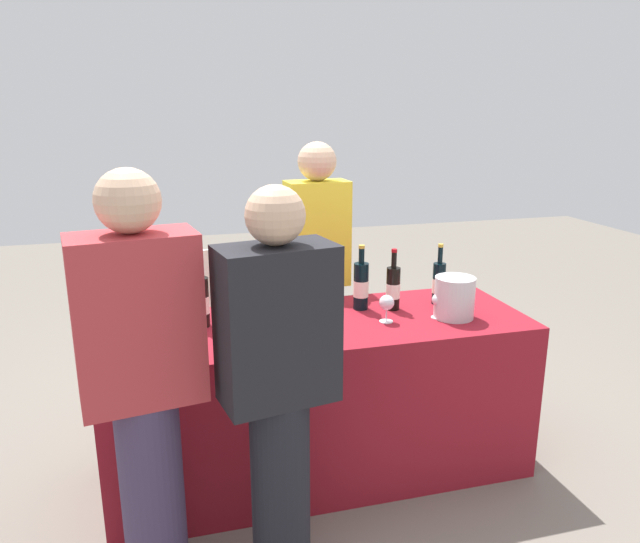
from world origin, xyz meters
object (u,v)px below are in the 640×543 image
object	(u,v)px
guest_0	(143,381)
wine_bottle_6	(393,288)
ice_bucket	(454,297)
wine_bottle_0	(147,306)
wine_bottle_7	(439,283)
wine_bottle_1	(171,306)
wine_bottle_3	(239,293)
wine_glass_0	(263,314)
wine_bottle_2	(201,301)
server_pouring	(317,269)
wine_glass_2	(387,303)
guest_1	(279,383)
menu_board	(174,323)
wine_bottle_5	(361,286)
wine_glass_3	(438,301)
wine_glass_1	(304,312)
wine_bottle_4	(292,295)

from	to	relation	value
guest_0	wine_bottle_6	bearing A→B (deg)	20.09
ice_bucket	guest_0	distance (m)	1.53
wine_bottle_0	wine_bottle_7	size ratio (longest dim) A/B	0.99
wine_bottle_1	wine_bottle_3	size ratio (longest dim) A/B	0.93
wine_bottle_0	wine_glass_0	distance (m)	0.54
wine_bottle_2	server_pouring	distance (m)	0.87
wine_bottle_1	wine_bottle_3	xyz separation A→B (m)	(0.33, 0.08, 0.01)
wine_bottle_7	ice_bucket	world-z (taller)	wine_bottle_7
wine_glass_2	guest_1	xyz separation A→B (m)	(-0.64, -0.58, -0.06)
menu_board	wine_bottle_2	bearing A→B (deg)	-92.57
wine_bottle_5	guest_0	xyz separation A→B (m)	(-1.05, -0.73, -0.06)
wine_bottle_6	ice_bucket	size ratio (longest dim) A/B	1.55
wine_bottle_0	wine_bottle_3	xyz separation A→B (m)	(0.43, 0.07, 0.01)
wine_bottle_6	wine_glass_3	distance (m)	0.24
server_pouring	guest_0	world-z (taller)	server_pouring
wine_glass_0	wine_bottle_1	bearing A→B (deg)	155.77
wine_glass_1	wine_glass_0	bearing A→B (deg)	156.10
wine_bottle_6	ice_bucket	world-z (taller)	wine_bottle_6
wine_bottle_2	server_pouring	bearing A→B (deg)	36.63
guest_0	wine_bottle_3	bearing A→B (deg)	51.11
wine_bottle_5	menu_board	distance (m)	1.40
wine_glass_1	wine_bottle_4	bearing A→B (deg)	88.79
wine_bottle_4	wine_bottle_7	world-z (taller)	wine_bottle_7
wine_bottle_1	wine_glass_3	size ratio (longest dim) A/B	2.43
wine_glass_2	wine_bottle_5	bearing A→B (deg)	104.44
wine_bottle_4	server_pouring	xyz separation A→B (m)	(0.26, 0.49, -0.01)
wine_bottle_4	wine_bottle_5	bearing A→B (deg)	2.13
wine_bottle_1	wine_bottle_5	world-z (taller)	wine_bottle_5
wine_glass_2	menu_board	size ratio (longest dim) A/B	0.15
wine_bottle_2	server_pouring	xyz separation A→B (m)	(0.70, 0.52, -0.03)
menu_board	wine_bottle_7	bearing A→B (deg)	-45.72
wine_bottle_4	wine_glass_0	size ratio (longest dim) A/B	2.31
wine_glass_1	guest_0	xyz separation A→B (m)	(-0.68, -0.44, -0.04)
wine_bottle_0	wine_bottle_6	world-z (taller)	wine_bottle_0
wine_bottle_4	guest_1	xyz separation A→B (m)	(-0.22, -0.78, -0.08)
server_pouring	wine_bottle_3	bearing A→B (deg)	37.04
wine_bottle_1	server_pouring	xyz separation A→B (m)	(0.83, 0.51, -0.01)
wine_bottle_3	wine_bottle_6	size ratio (longest dim) A/B	1.04
wine_bottle_0	wine_bottle_6	bearing A→B (deg)	-1.52
wine_bottle_5	wine_bottle_7	bearing A→B (deg)	-3.56
wine_bottle_7	ice_bucket	xyz separation A→B (m)	(-0.02, -0.21, -0.01)
wine_bottle_2	wine_bottle_3	distance (m)	0.21
wine_bottle_5	wine_glass_1	bearing A→B (deg)	-142.16
wine_bottle_4	guest_1	world-z (taller)	guest_1
wine_bottle_1	guest_1	world-z (taller)	guest_1
wine_glass_2	wine_bottle_1	bearing A→B (deg)	169.38
wine_glass_2	wine_glass_3	world-z (taller)	wine_glass_2
wine_bottle_6	server_pouring	bearing A→B (deg)	116.22
wine_bottle_0	ice_bucket	bearing A→B (deg)	-8.91
wine_bottle_0	wine_glass_3	bearing A→B (deg)	-8.93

